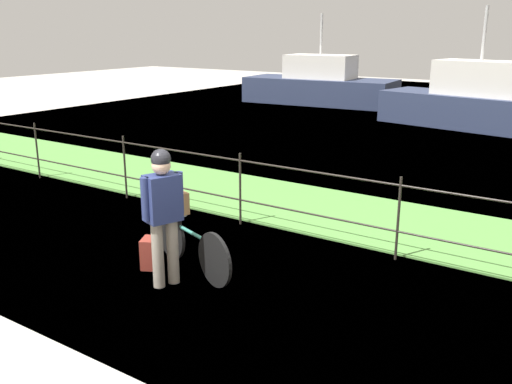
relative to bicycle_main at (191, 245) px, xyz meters
name	(u,v)px	position (x,y,z in m)	size (l,w,h in m)	color
ground_plane	(213,301)	(0.76, -0.51, -0.36)	(60.00, 60.00, 0.00)	#B2ADA3
grass_strip	(351,215)	(0.76, 3.17, -0.34)	(27.00, 2.40, 0.03)	#569342
harbor_water	(488,131)	(0.76, 12.92, -0.36)	(30.00, 30.00, 0.00)	#60849E
iron_fence	(313,196)	(0.76, 1.82, 0.32)	(18.04, 0.04, 1.15)	#28231E
bicycle_main	(191,245)	(0.00, 0.00, 0.00)	(1.68, 0.63, 0.68)	black
wooden_crate	(174,202)	(-0.38, 0.13, 0.46)	(0.36, 0.26, 0.29)	olive
terrier_dog	(174,186)	(-0.36, 0.13, 0.68)	(0.32, 0.22, 0.18)	#4C3D2D
cyclist_person	(163,206)	(0.01, -0.48, 0.64)	(0.38, 0.52, 1.68)	gray
backpack_on_paving	(150,253)	(-0.52, -0.22, -0.16)	(0.28, 0.18, 0.40)	maroon
moored_boat_near	(477,104)	(0.27, 13.29, 0.40)	(6.15, 2.93, 3.66)	#2D3856
moored_boat_far	(320,86)	(-6.58, 15.88, 0.37)	(6.31, 2.73, 3.57)	#2D3856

